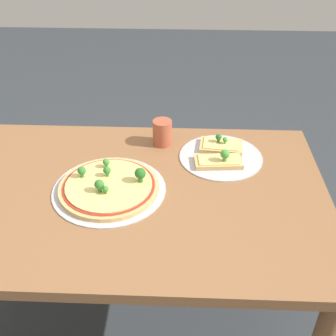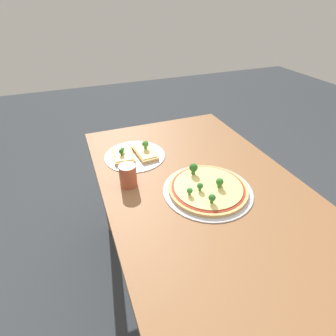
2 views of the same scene
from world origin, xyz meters
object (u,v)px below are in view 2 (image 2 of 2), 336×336
at_px(pizza_tray_slice, 134,154).
at_px(drinking_cup, 128,175).
at_px(pizza_tray_whole, 208,188).
at_px(dining_table, 204,205).

distance_m(pizza_tray_slice, drinking_cup, 0.23).
height_order(pizza_tray_slice, drinking_cup, drinking_cup).
xyz_separation_m(pizza_tray_whole, drinking_cup, (-0.15, -0.29, 0.03)).
bearing_deg(pizza_tray_whole, drinking_cup, -118.25).
relative_size(pizza_tray_whole, pizza_tray_slice, 1.23).
relative_size(dining_table, drinking_cup, 14.37).
distance_m(pizza_tray_whole, pizza_tray_slice, 0.42).
height_order(dining_table, pizza_tray_slice, pizza_tray_slice).
bearing_deg(pizza_tray_slice, drinking_cup, -20.99).
bearing_deg(pizza_tray_slice, pizza_tray_whole, 29.54).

